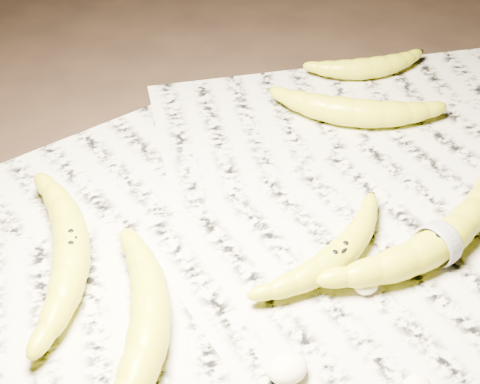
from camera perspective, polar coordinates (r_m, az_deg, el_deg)
name	(u,v)px	position (r m, az deg, el deg)	size (l,w,h in m)	color
ground	(272,237)	(0.75, 2.75, -3.86)	(3.00, 3.00, 0.00)	black
newspaper_patch	(298,247)	(0.74, 5.01, -4.73)	(0.90, 0.70, 0.01)	#BCB8A1
banana_left_a	(71,247)	(0.72, -14.23, -4.60)	(0.22, 0.06, 0.04)	gold
banana_left_b	(149,322)	(0.64, -7.74, -10.93)	(0.21, 0.07, 0.04)	gold
banana_center	(338,254)	(0.71, 8.34, -5.27)	(0.18, 0.05, 0.03)	gold
banana_taped	(439,241)	(0.74, 16.64, -4.04)	(0.24, 0.06, 0.04)	gold
banana_upper_a	(355,110)	(0.91, 9.78, 6.90)	(0.20, 0.06, 0.04)	gold
banana_upper_b	(369,66)	(1.02, 10.98, 10.52)	(0.16, 0.05, 0.03)	gold
measuring_tape	(439,241)	(0.74, 16.64, -4.04)	(0.05, 0.05, 0.00)	white
flesh_chunk_a	(288,366)	(0.62, 4.09, -14.60)	(0.04, 0.03, 0.02)	beige
flesh_chunk_b	(417,384)	(0.63, 14.89, -15.58)	(0.03, 0.02, 0.02)	beige
flesh_chunk_c	(366,283)	(0.70, 10.74, -7.63)	(0.03, 0.02, 0.02)	beige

